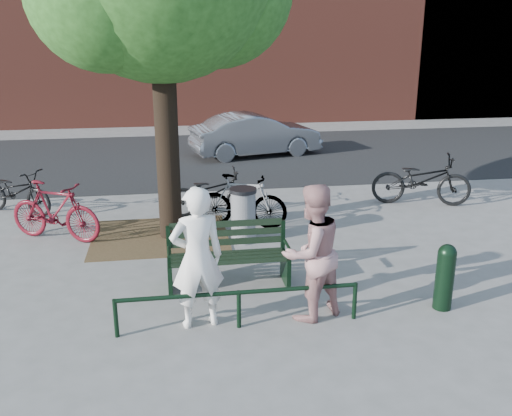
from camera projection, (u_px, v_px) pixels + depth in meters
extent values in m
plane|color=gray|center=(229.00, 286.00, 8.31)|extent=(90.00, 90.00, 0.00)
cube|color=brown|center=(160.00, 236.00, 10.23)|extent=(2.40, 2.00, 0.02)
cube|color=black|center=(197.00, 158.00, 16.30)|extent=(40.00, 7.00, 0.01)
cube|color=black|center=(170.00, 276.00, 8.12)|extent=(0.06, 0.52, 0.45)
cube|color=black|center=(168.00, 241.00, 8.20)|extent=(0.06, 0.06, 0.44)
cylinder|color=black|center=(169.00, 252.00, 7.90)|extent=(0.04, 0.36, 0.04)
cube|color=black|center=(286.00, 268.00, 8.36)|extent=(0.06, 0.52, 0.45)
cube|color=black|center=(283.00, 234.00, 8.44)|extent=(0.06, 0.06, 0.44)
cylinder|color=black|center=(287.00, 245.00, 8.14)|extent=(0.04, 0.36, 0.04)
cube|color=black|center=(228.00, 257.00, 8.17)|extent=(1.64, 0.46, 0.04)
cube|color=black|center=(226.00, 233.00, 8.30)|extent=(1.64, 0.03, 0.47)
cylinder|color=black|center=(116.00, 318.00, 6.89)|extent=(0.06, 0.06, 0.50)
cylinder|color=black|center=(239.00, 309.00, 7.10)|extent=(0.06, 0.06, 0.50)
cylinder|color=black|center=(355.00, 301.00, 7.32)|extent=(0.06, 0.06, 0.50)
cylinder|color=black|center=(239.00, 293.00, 7.03)|extent=(3.00, 0.06, 0.06)
cylinder|color=black|center=(167.00, 132.00, 9.68)|extent=(0.40, 0.40, 3.80)
imported|color=white|center=(197.00, 258.00, 6.97)|extent=(0.73, 0.54, 1.82)
imported|color=tan|center=(312.00, 253.00, 7.18)|extent=(1.07, 0.99, 1.78)
cylinder|color=black|center=(444.00, 281.00, 7.55)|extent=(0.25, 0.25, 0.79)
sphere|color=black|center=(447.00, 253.00, 7.43)|extent=(0.25, 0.25, 0.25)
cylinder|color=gray|center=(243.00, 217.00, 9.90)|extent=(0.43, 0.43, 0.90)
cylinder|color=black|center=(243.00, 190.00, 9.75)|extent=(0.47, 0.47, 0.06)
imported|color=black|center=(16.00, 191.00, 11.38)|extent=(1.80, 1.41, 0.91)
imported|color=#560C16|center=(55.00, 211.00, 9.94)|extent=(1.81, 1.23, 1.06)
imported|color=black|center=(212.00, 193.00, 11.27)|extent=(1.79, 0.69, 0.93)
imported|color=gray|center=(242.00, 201.00, 10.57)|extent=(1.76, 0.99, 1.02)
imported|color=black|center=(421.00, 180.00, 11.93)|extent=(2.15, 1.27, 1.07)
imported|color=gray|center=(256.00, 135.00, 16.41)|extent=(3.90, 2.06, 1.22)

